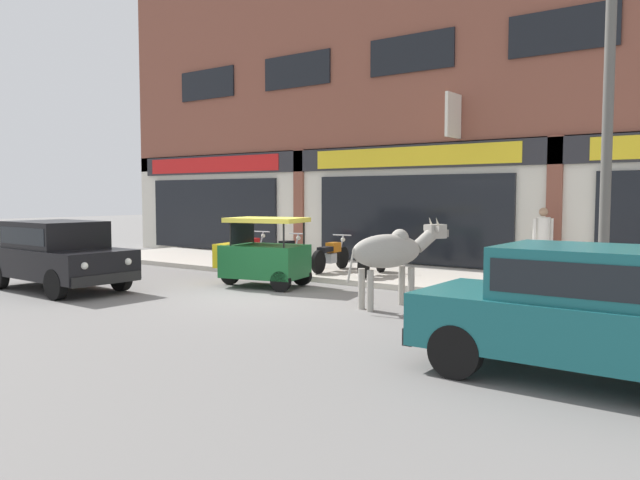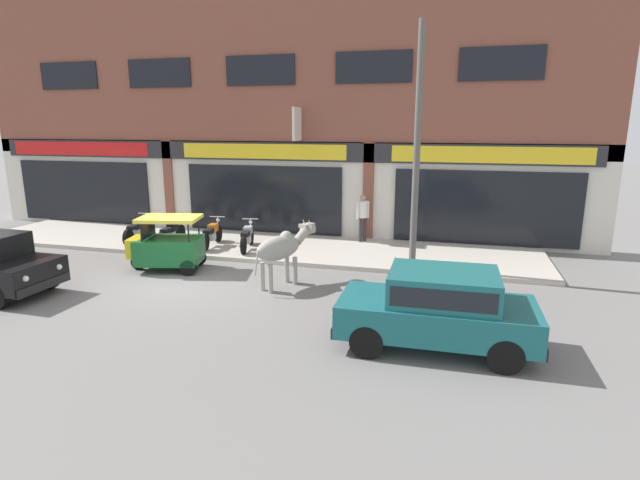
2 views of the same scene
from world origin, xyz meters
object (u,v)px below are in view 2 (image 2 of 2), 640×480
Objects in this scene: auto_rickshaw at (167,247)px; motorcycle_0 at (138,230)px; car_1 at (439,306)px; motorcycle_2 at (212,234)px; cow at (281,248)px; pedestrian at (363,213)px; motorcycle_3 at (247,237)px; motorcycle_1 at (171,234)px; utility_pole at (417,150)px.

auto_rickshaw is 1.18× the size of motorcycle_0.
car_1 is 9.21m from motorcycle_2.
pedestrian is at bearing 76.43° from cow.
motorcycle_3 is at bearing 126.83° from cow.
motorcycle_0 and motorcycle_1 have the same top height.
car_1 is 8.20m from motorcycle_3.
auto_rickshaw is 0.33× the size of utility_pole.
cow is 0.31× the size of utility_pole.
pedestrian is (7.30, 1.99, 0.60)m from motorcycle_0.
motorcycle_0 and motorcycle_3 have the same top height.
pedestrian is at bearing 124.11° from utility_pole.
pedestrian is at bearing 42.26° from auto_rickshaw.
motorcycle_2 is at bearing -157.36° from pedestrian.
cow is at bearing -53.17° from motorcycle_3.
auto_rickshaw is 1.33× the size of pedestrian.
motorcycle_2 is (0.15, 2.40, -0.15)m from auto_rickshaw.
motorcycle_0 is 2.69m from motorcycle_2.
auto_rickshaw is 2.49m from motorcycle_1.
cow is 4.70m from car_1.
pedestrian is (-2.74, 7.48, 0.30)m from car_1.
utility_pole is (9.19, -0.79, 2.83)m from motorcycle_0.
motorcycle_0 is 1.01× the size of motorcycle_3.
motorcycle_0 is at bearing -179.88° from motorcycle_3.
motorcycle_2 is 7.14m from utility_pole.
cow is at bearing -8.86° from auto_rickshaw.
utility_pole reaches higher than car_1.
motorcycle_1 is at bearing 175.25° from utility_pole.
motorcycle_1 is 0.28× the size of utility_pole.
motorcycle_2 is at bearing 177.01° from motorcycle_3.
motorcycle_2 is 1.27m from motorcycle_3.
utility_pole is at bearing 34.23° from cow.
auto_rickshaw is 3.45m from motorcycle_0.
motorcycle_0 is 9.65m from utility_pole.
pedestrian reaches higher than motorcycle_0.
utility_pole is (-0.85, 4.69, 2.53)m from car_1.
car_1 reaches higher than motorcycle_1.
utility_pole is (5.23, -0.80, 2.83)m from motorcycle_3.
cow reaches higher than motorcycle_1.
motorcycle_3 is (2.61, 0.15, 0.00)m from motorcycle_1.
cow is 3.64m from auto_rickshaw.
cow is 1.10× the size of motorcycle_1.
auto_rickshaw reaches higher than motorcycle_0.
motorcycle_0 is at bearing 151.35° from car_1.
cow is 0.55× the size of car_1.
utility_pole reaches higher than auto_rickshaw.
utility_pole is (1.89, -2.79, 2.23)m from pedestrian.
utility_pole reaches higher than motorcycle_2.
motorcycle_0 is at bearing 173.92° from motorcycle_1.
car_1 reaches higher than motorcycle_2.
pedestrian reaches higher than motorcycle_1.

